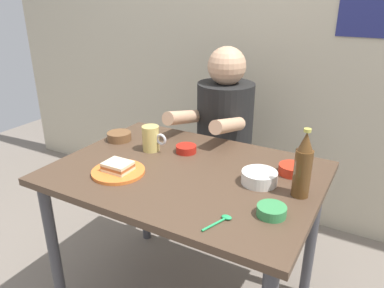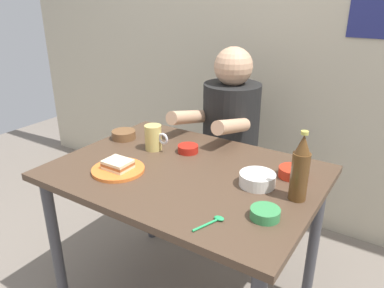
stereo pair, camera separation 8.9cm
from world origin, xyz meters
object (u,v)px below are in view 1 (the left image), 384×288
Objects in this scene: sambal_bowl_red at (186,149)px; person_seated at (224,119)px; stool at (223,183)px; beer_bottle at (303,166)px; dining_table at (186,189)px; beer_mug at (151,138)px; plate_orange at (118,172)px; sandwich at (118,166)px.

person_seated is at bearing 92.23° from sambal_bowl_red.
stool is 0.98m from beer_bottle.
dining_table is 8.73× the size of beer_mug.
dining_table is 0.64m from person_seated.
dining_table is 2.44× the size of stool.
person_seated reaches higher than sambal_bowl_red.
beer_bottle is (0.72, -0.08, 0.06)m from beer_mug.
dining_table is 1.53× the size of person_seated.
beer_bottle is at bearing -6.08° from beer_mug.
beer_mug is at bearing 173.92° from beer_bottle.
dining_table is at bearing -21.97° from beer_mug.
beer_mug is 0.48× the size of beer_bottle.
beer_mug is at bearing -158.77° from sambal_bowl_red.
person_seated is at bearing 81.45° from plate_orange.
plate_orange is 0.84× the size of beer_bottle.
beer_mug is (-0.14, -0.52, 0.03)m from person_seated.
dining_table is 5.00× the size of plate_orange.
beer_bottle is (0.58, -0.61, 0.51)m from stool.
beer_bottle is (0.58, -0.60, 0.09)m from person_seated.
sandwich is (-0.12, -0.78, 0.01)m from person_seated.
beer_mug is at bearing 93.96° from sandwich.
sambal_bowl_red is (0.02, -0.46, -0.01)m from person_seated.
beer_mug is at bearing -104.40° from stool.
stool is at bearing 81.57° from sandwich.
sambal_bowl_red is (0.15, 0.06, -0.04)m from beer_mug.
plate_orange is at bearing 0.00° from sandwich.
beer_mug is (-0.02, 0.26, 0.05)m from plate_orange.
plate_orange is 0.73m from beer_bottle.
person_seated is 0.46m from sambal_bowl_red.
person_seated is at bearing 81.45° from sandwich.
sambal_bowl_red is at bearing 166.40° from beer_bottle.
stool is at bearing 133.77° from beer_bottle.
sandwich reaches higher than sambal_bowl_red.
sandwich is 0.27m from beer_mug.
person_seated is 7.49× the size of sambal_bowl_red.
beer_bottle is at bearing 15.07° from sandwich.
plate_orange is 2.00× the size of sandwich.
dining_table is at bearing 35.80° from plate_orange.
sandwich is at bearing -98.43° from stool.
plate_orange is at bearing -98.43° from stool.
beer_mug is at bearing 93.96° from plate_orange.
person_seated reaches higher than dining_table.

